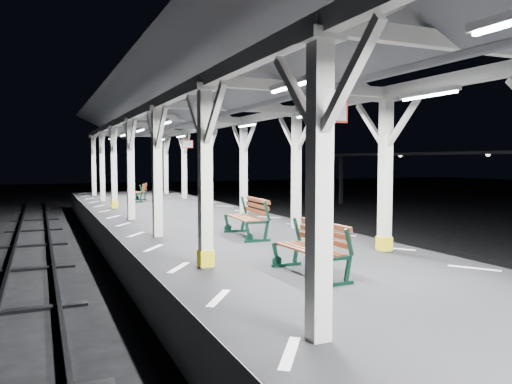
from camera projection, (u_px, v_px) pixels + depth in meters
ground at (361, 342)px, 8.13m from camera, size 120.00×120.00×0.00m
platform at (361, 312)px, 8.10m from camera, size 6.00×50.00×1.00m
hazard_stripes_left at (219, 298)px, 7.09m from camera, size 1.00×48.00×0.01m
hazard_stripes_right at (474, 268)px, 9.04m from camera, size 1.00×48.00×0.01m
canopy at (366, 58)px, 7.82m from camera, size 5.40×49.00×4.65m
bench_mid at (314, 247)px, 8.51m from camera, size 0.69×1.69×0.91m
bench_far at (250, 216)px, 12.75m from camera, size 0.80×1.86×0.98m
bench_extra at (141, 192)px, 23.69m from camera, size 1.04×1.67×0.85m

